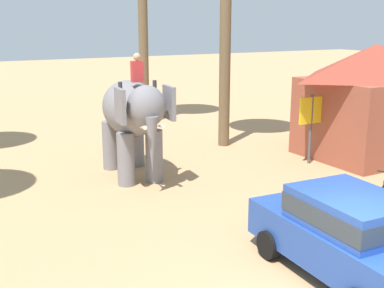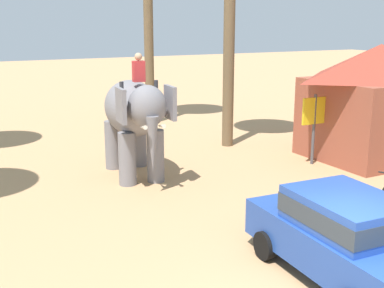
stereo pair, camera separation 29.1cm
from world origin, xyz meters
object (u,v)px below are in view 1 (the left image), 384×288
Objects in this scene: car_sedan_foreground at (347,232)px; elephant_with_mahout at (133,115)px; signboard_yellow at (311,115)px; roadside_hut at (373,97)px.

elephant_with_mahout is at bearing 97.41° from car_sedan_foreground.
signboard_yellow is (5.86, -1.46, -0.30)m from elephant_with_mahout.
roadside_hut is (8.47, -1.70, 0.13)m from elephant_with_mahout.
car_sedan_foreground is 8.00m from elephant_with_mahout.
roadside_hut reaches higher than elephant_with_mahout.
car_sedan_foreground is at bearing -127.10° from signboard_yellow.
elephant_with_mahout is 8.64m from roadside_hut.
car_sedan_foreground is 0.83× the size of roadside_hut.
elephant_with_mahout is 6.05m from signboard_yellow.
car_sedan_foreground is 8.06m from signboard_yellow.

